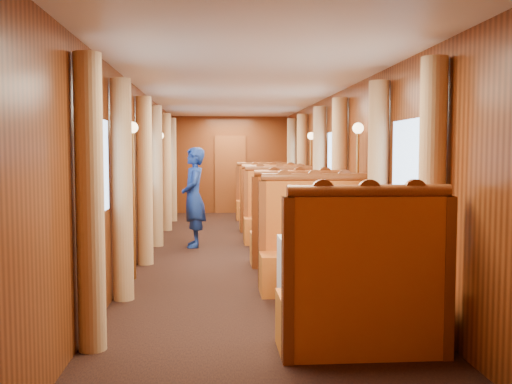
{
  "coord_description": "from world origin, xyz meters",
  "views": [
    {
      "loc": [
        -0.4,
        -8.83,
        1.58
      ],
      "look_at": [
        0.15,
        -1.29,
        1.05
      ],
      "focal_mm": 40.0,
      "sensor_mm": 36.0,
      "label": 1
    }
  ],
  "objects": [
    {
      "name": "curtain_right_far_b",
      "position": [
        1.38,
        4.28,
        1.18
      ],
      "size": [
        0.22,
        0.22,
        2.35
      ],
      "primitive_type": "cylinder",
      "color": "tan",
      "rests_on": "floor"
    },
    {
      "name": "window_left_near",
      "position": [
        -1.49,
        -3.5,
        1.45
      ],
      "size": [
        0.01,
        1.2,
        0.9
      ],
      "primitive_type": null,
      "rotation": [
        1.57,
        0.0,
        1.57
      ],
      "color": "#87ADDD",
      "rests_on": "wall_left"
    },
    {
      "name": "sconce_left_fore",
      "position": [
        -1.4,
        -1.75,
        1.38
      ],
      "size": [
        0.14,
        0.14,
        1.95
      ],
      "color": "#BF8C3F",
      "rests_on": "floor"
    },
    {
      "name": "table_near",
      "position": [
        0.75,
        -3.5,
        0.38
      ],
      "size": [
        1.05,
        0.72,
        0.75
      ],
      "primitive_type": "cube",
      "color": "white",
      "rests_on": "floor"
    },
    {
      "name": "curtain_left_far_b",
      "position": [
        -1.38,
        4.28,
        1.18
      ],
      "size": [
        0.22,
        0.22,
        2.35
      ],
      "primitive_type": "cylinder",
      "color": "tan",
      "rests_on": "floor"
    },
    {
      "name": "sconce_left_aft",
      "position": [
        -1.4,
        1.75,
        1.38
      ],
      "size": [
        0.14,
        0.14,
        1.95
      ],
      "color": "#BF8C3F",
      "rests_on": "floor"
    },
    {
      "name": "cup_outboard",
      "position": [
        0.46,
        -3.29,
        0.86
      ],
      "size": [
        0.08,
        0.08,
        0.26
      ],
      "rotation": [
        0.0,
        0.0,
        -0.39
      ],
      "color": "white",
      "rests_on": "table_near"
    },
    {
      "name": "window_right_mid",
      "position": [
        1.49,
        0.0,
        1.45
      ],
      "size": [
        0.01,
        1.2,
        0.9
      ],
      "primitive_type": null,
      "rotation": [
        1.57,
        0.0,
        -1.57
      ],
      "color": "#87ADDD",
      "rests_on": "wall_right"
    },
    {
      "name": "window_right_far",
      "position": [
        1.49,
        3.5,
        1.45
      ],
      "size": [
        0.01,
        1.2,
        0.9
      ],
      "primitive_type": null,
      "rotation": [
        1.57,
        0.0,
        -1.57
      ],
      "color": "#87ADDD",
      "rests_on": "wall_right"
    },
    {
      "name": "banquette_near_aft",
      "position": [
        0.75,
        -2.49,
        0.42
      ],
      "size": [
        1.3,
        0.55,
        1.34
      ],
      "color": "#AC3513",
      "rests_on": "floor"
    },
    {
      "name": "banquette_near_fwd",
      "position": [
        0.75,
        -4.51,
        0.42
      ],
      "size": [
        1.3,
        0.55,
        1.34
      ],
      "color": "#AC3513",
      "rests_on": "floor"
    },
    {
      "name": "table_far",
      "position": [
        0.75,
        3.5,
        0.38
      ],
      "size": [
        1.05,
        0.72,
        0.75
      ],
      "primitive_type": "cube",
      "color": "white",
      "rests_on": "floor"
    },
    {
      "name": "rose_vase_far",
      "position": [
        0.75,
        3.52,
        0.93
      ],
      "size": [
        0.06,
        0.06,
        0.36
      ],
      "rotation": [
        0.0,
        0.0,
        0.07
      ],
      "color": "silver",
      "rests_on": "table_far"
    },
    {
      "name": "fruit_plate",
      "position": [
        1.01,
        -3.64,
        0.77
      ],
      "size": [
        0.2,
        0.2,
        0.05
      ],
      "rotation": [
        0.0,
        0.0,
        0.09
      ],
      "color": "white",
      "rests_on": "table_near"
    },
    {
      "name": "curtain_right_near_a",
      "position": [
        1.38,
        -4.28,
        1.18
      ],
      "size": [
        0.22,
        0.22,
        2.35
      ],
      "primitive_type": "cylinder",
      "color": "tan",
      "rests_on": "floor"
    },
    {
      "name": "rose_vase_mid",
      "position": [
        0.77,
        -0.01,
        0.93
      ],
      "size": [
        0.06,
        0.06,
        0.36
      ],
      "rotation": [
        0.0,
        0.0,
        0.23
      ],
      "color": "silver",
      "rests_on": "table_mid"
    },
    {
      "name": "wall_left",
      "position": [
        -1.5,
        0.0,
        1.25
      ],
      "size": [
        0.01,
        12.0,
        2.5
      ],
      "primitive_type": null,
      "rotation": [
        1.57,
        0.0,
        1.57
      ],
      "color": "brown",
      "rests_on": "floor"
    },
    {
      "name": "wall_far",
      "position": [
        0.0,
        6.0,
        1.25
      ],
      "size": [
        3.0,
        0.01,
        2.5
      ],
      "primitive_type": null,
      "rotation": [
        1.57,
        0.0,
        0.0
      ],
      "color": "brown",
      "rests_on": "floor"
    },
    {
      "name": "teapot_left",
      "position": [
        0.54,
        -3.58,
        0.82
      ],
      "size": [
        0.21,
        0.17,
        0.15
      ],
      "primitive_type": null,
      "rotation": [
        0.0,
        0.0,
        0.21
      ],
      "color": "silver",
      "rests_on": "tea_tray"
    },
    {
      "name": "cup_inboard",
      "position": [
        0.39,
        -3.38,
        0.86
      ],
      "size": [
        0.08,
        0.08,
        0.26
      ],
      "rotation": [
        0.0,
        0.0,
        0.42
      ],
      "color": "white",
      "rests_on": "table_near"
    },
    {
      "name": "banquette_mid_fwd",
      "position": [
        0.75,
        -1.01,
        0.42
      ],
      "size": [
        1.3,
        0.55,
        1.34
      ],
      "color": "#AC3513",
      "rests_on": "floor"
    },
    {
      "name": "curtain_left_mid_a",
      "position": [
        -1.38,
        -0.78,
        1.18
      ],
      "size": [
        0.22,
        0.22,
        2.35
      ],
      "primitive_type": "cylinder",
      "color": "tan",
      "rests_on": "floor"
    },
    {
      "name": "floor",
      "position": [
        0.0,
        0.0,
        0.0
      ],
      "size": [
        3.0,
        12.0,
        0.01
      ],
      "primitive_type": null,
      "color": "black",
      "rests_on": "ground"
    },
    {
      "name": "passenger",
      "position": [
        0.75,
        0.74,
        0.74
      ],
      "size": [
        0.4,
        0.44,
        0.76
      ],
      "color": "beige",
      "rests_on": "banquette_mid_aft"
    },
    {
      "name": "curtain_left_mid_b",
      "position": [
        -1.38,
        0.78,
        1.18
      ],
      "size": [
        0.22,
        0.22,
        2.35
      ],
      "primitive_type": "cylinder",
      "color": "tan",
      "rests_on": "floor"
    },
    {
      "name": "doorway_far",
      "position": [
        0.0,
        5.97,
        1.0
      ],
      "size": [
        0.8,
        0.04,
        2.0
      ],
      "primitive_type": "cube",
      "color": "brown",
      "rests_on": "floor"
    },
    {
      "name": "steward",
      "position": [
        -0.75,
        0.65,
        0.83
      ],
      "size": [
        0.45,
        0.64,
        1.66
      ],
      "primitive_type": "imported",
      "rotation": [
        0.0,
        0.0,
        -1.49
      ],
      "color": "navy",
      "rests_on": "floor"
    },
    {
      "name": "window_right_near",
      "position": [
        1.49,
        -3.5,
        1.45
      ],
      "size": [
        0.01,
        1.2,
        0.9
      ],
      "primitive_type": null,
      "rotation": [
        1.57,
        0.0,
        -1.57
      ],
      "color": "#87ADDD",
      "rests_on": "wall_right"
    },
    {
      "name": "curtain_left_near_b",
      "position": [
        -1.38,
        -2.72,
        1.18
      ],
      "size": [
        0.22,
        0.22,
        2.35
      ],
      "primitive_type": "cylinder",
      "color": "tan",
      "rests_on": "floor"
    },
    {
      "name": "banquette_far_fwd",
      "position": [
        0.75,
        2.49,
        0.42
      ],
      "size": [
        1.3,
        0.55,
        1.34
      ],
      "color": "#AC3513",
      "rests_on": "floor"
    },
    {
      "name": "table_mid",
      "position": [
        0.75,
        0.0,
        0.38
      ],
      "size": [
        1.05,
        0.72,
        0.75
      ],
      "primitive_type": "cube",
      "color": "white",
      "rests_on": "floor"
    },
    {
      "name": "ceiling",
      "position": [
        0.0,
        0.0,
        2.5
      ],
      "size": [
        3.0,
        12.0,
        0.01
      ],
      "primitive_type": null,
      "rotation": [
        3.14,
        0.0,
        0.0
      ],
      "color": "silver",
      "rests_on": "wall_left"
    },
    {
      "name": "curtain_right_mid_a",
      "position": [
        1.38,
        -0.78,
        1.18
      ],
      "size": [
        0.22,
        0.22,
        2.35
      ],
      "primitive_type": "cylinder",
      "color": "tan",
      "rests_on": "floor"
    },
    {
      "name": "sconce_right_fore",
      "position": [
        1.4,
        -1.75,
        1.38
      ],
      "size": [
        0.14,
        0.14,
        1.95
      ],
      "color": "#BF8C3F",
      "rests_on": "floor"
    },
    {
      "name": "wall_near",
      "position": [
        0.0,
        -6.0,
        1.25
      ],
      "size": [
        3.0,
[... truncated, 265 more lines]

